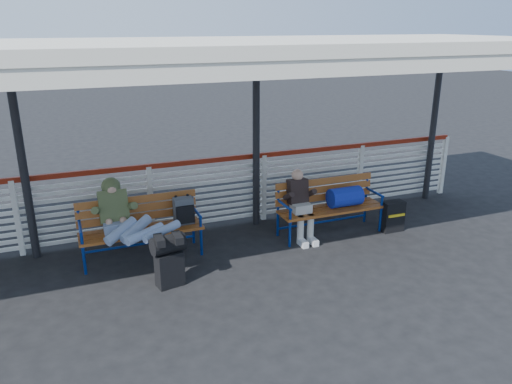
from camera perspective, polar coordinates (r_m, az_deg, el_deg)
name	(u,v)px	position (r m, az deg, el deg)	size (l,w,h in m)	color
ground	(180,288)	(6.89, -8.73, -10.84)	(60.00, 60.00, 0.00)	black
fence	(151,198)	(8.33, -11.96, -0.70)	(12.08, 0.08, 1.24)	silver
canopy	(152,50)	(6.87, -11.75, 15.56)	(12.60, 3.60, 3.16)	silver
luggage_stack	(169,258)	(6.81, -9.93, -7.49)	(0.49, 0.33, 0.74)	black
bench_left	(151,219)	(7.67, -11.93, -3.09)	(1.80, 0.56, 0.92)	#A75320
bench_right	(336,199)	(8.43, 9.14, -0.83)	(1.80, 0.56, 0.92)	#A75320
traveler_man	(133,225)	(7.27, -13.85, -3.68)	(0.94, 1.64, 0.77)	#8592B3
companion_person	(301,204)	(8.11, 5.12, -1.39)	(0.32, 0.66, 1.15)	beige
suitcase_side	(392,216)	(8.80, 15.31, -2.67)	(0.38, 0.23, 0.53)	black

